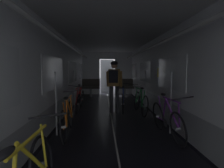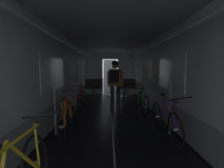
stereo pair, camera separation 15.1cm
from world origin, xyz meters
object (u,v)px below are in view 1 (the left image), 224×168
bicycle_red (80,100)px  bicycle_orange (68,118)px  bicycle_green (140,102)px  person_cyclist_aisle (114,81)px  bench_seat_far_left (91,86)px  bicycle_blue_in_aisle (123,100)px  bench_seat_far_right (124,86)px  bicycle_purple (167,119)px

bicycle_red → bicycle_orange: bearing=-89.2°
bicycle_green → person_cyclist_aisle: size_ratio=0.98×
bench_seat_far_left → bicycle_green: (1.88, -4.01, -0.19)m
bicycle_blue_in_aisle → bench_seat_far_right: bearing=82.9°
bench_seat_far_right → bicycle_purple: same height
bench_seat_far_left → person_cyclist_aisle: (1.02, -3.88, 0.50)m
bicycle_purple → bicycle_red: bearing=129.1°
bicycle_purple → bicycle_red: size_ratio=1.00×
bicycle_orange → person_cyclist_aisle: bearing=61.4°
person_cyclist_aisle → bicycle_blue_in_aisle: 0.81m
bench_seat_far_right → person_cyclist_aisle: bearing=-101.3°
bench_seat_far_right → bicycle_orange: size_ratio=0.58×
bench_seat_far_right → bicycle_orange: bearing=-107.8°
bicycle_orange → person_cyclist_aisle: person_cyclist_aisle is taller
bicycle_purple → bicycle_red: (-2.18, 2.67, -0.00)m
bicycle_orange → person_cyclist_aisle: (1.14, 2.10, 0.69)m
bicycle_red → person_cyclist_aisle: bearing=-17.3°
bicycle_red → bicycle_purple: bearing=-50.9°
bench_seat_far_left → bench_seat_far_right: (1.80, 0.00, 0.00)m
bicycle_green → person_cyclist_aisle: 1.11m
bicycle_purple → person_cyclist_aisle: person_cyclist_aisle is taller
bench_seat_far_right → person_cyclist_aisle: (-0.78, -3.88, 0.50)m
bicycle_orange → bicycle_green: (2.00, 1.97, -0.00)m
bicycle_purple → bicycle_orange: 2.15m
person_cyclist_aisle → bench_seat_far_right: bearing=78.7°
bench_seat_far_left → person_cyclist_aisle: 4.05m
bench_seat_far_left → person_cyclist_aisle: bearing=-75.2°
bench_seat_far_left → bicycle_purple: same height
bench_seat_far_left → bicycle_green: bearing=-64.9°
bicycle_green → bicycle_blue_in_aisle: bearing=143.2°
bench_seat_far_right → bicycle_blue_in_aisle: bearing=-97.1°
bicycle_red → bicycle_green: 2.10m
bench_seat_far_left → bicycle_green: size_ratio=0.58×
bench_seat_far_left → bench_seat_far_right: 1.80m
bench_seat_far_right → bicycle_orange: 6.28m
bicycle_orange → bicycle_red: bearing=90.8°
bicycle_purple → bicycle_orange: bicycle_purple is taller
bench_seat_far_right → bicycle_purple: size_ratio=0.58×
bicycle_orange → bicycle_red: 2.46m
bench_seat_far_right → bicycle_red: bicycle_red is taller
bench_seat_far_left → bicycle_blue_in_aisle: 3.87m
bicycle_orange → bicycle_green: size_ratio=1.00×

